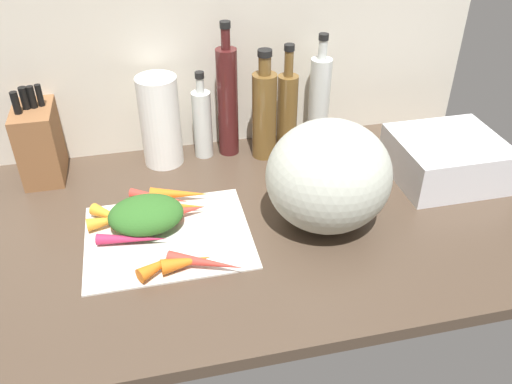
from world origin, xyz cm
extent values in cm
cube|color=#47382B|center=(0.00, 0.00, -1.50)|extent=(170.00, 80.00, 3.00)
cube|color=beige|center=(0.00, 38.50, 30.00)|extent=(170.00, 3.00, 60.00)
cube|color=beige|center=(-5.75, -3.63, 0.40)|extent=(36.45, 29.76, 0.80)
cone|color=orange|center=(-1.56, 9.23, 2.41)|extent=(14.55, 6.31, 3.21)
cone|color=orange|center=(-8.01, -14.95, 2.35)|extent=(10.56, 7.91, 3.11)
cone|color=#B2264C|center=(-13.45, -5.13, 2.05)|extent=(15.66, 5.78, 2.50)
cone|color=orange|center=(-1.53, 4.51, 2.00)|extent=(10.83, 4.67, 2.41)
cone|color=orange|center=(-18.10, 2.35, 2.31)|extent=(10.59, 4.21, 3.02)
cone|color=orange|center=(-17.56, 3.90, 2.24)|extent=(10.60, 9.99, 2.89)
cone|color=red|center=(0.94, -16.39, 2.23)|extent=(15.88, 9.39, 2.87)
cone|color=red|center=(-6.46, 9.65, 1.91)|extent=(14.50, 9.15, 2.22)
cone|color=red|center=(-2.22, 2.13, 2.47)|extent=(12.34, 4.48, 3.34)
cone|color=orange|center=(-2.86, -15.55, 2.45)|extent=(10.72, 4.22, 3.29)
ellipsoid|color=#2D6023|center=(-9.98, 0.41, 4.36)|extent=(16.83, 12.94, 7.12)
ellipsoid|color=#B2B7A8|center=(30.23, -5.99, 12.59)|extent=(27.88, 26.62, 25.17)
cube|color=brown|center=(-34.32, 29.59, 9.58)|extent=(9.68, 15.96, 19.17)
cylinder|color=black|center=(-36.87, 27.29, 21.92)|extent=(1.80, 1.80, 5.50)
cylinder|color=black|center=(-35.17, 29.64, 21.92)|extent=(2.00, 2.00, 5.50)
cylinder|color=black|center=(-33.48, 29.83, 21.92)|extent=(1.69, 1.69, 5.50)
cylinder|color=black|center=(-31.78, 30.49, 21.92)|extent=(1.51, 1.51, 5.50)
cylinder|color=white|center=(-3.71, 29.50, 12.16)|extent=(10.50, 10.50, 24.32)
cylinder|color=silver|center=(7.43, 30.70, 9.32)|extent=(5.10, 5.10, 18.64)
cylinder|color=silver|center=(7.43, 30.70, 20.65)|extent=(2.09, 2.09, 4.03)
cylinder|color=black|center=(7.43, 30.70, 23.47)|extent=(2.40, 2.40, 1.60)
cylinder|color=#471919|center=(14.51, 30.75, 14.84)|extent=(5.57, 5.57, 29.68)
cylinder|color=#471919|center=(14.51, 30.75, 32.36)|extent=(2.36, 2.36, 5.36)
cylinder|color=black|center=(14.51, 30.75, 35.84)|extent=(2.72, 2.72, 1.60)
cylinder|color=brown|center=(23.63, 26.80, 11.85)|extent=(6.53, 6.53, 23.70)
cylinder|color=brown|center=(23.63, 26.80, 26.12)|extent=(3.25, 3.25, 4.84)
cylinder|color=black|center=(23.63, 26.80, 29.35)|extent=(3.73, 3.73, 1.60)
cylinder|color=brown|center=(30.89, 30.00, 10.66)|extent=(5.61, 5.61, 21.33)
cylinder|color=brown|center=(30.89, 30.00, 24.80)|extent=(2.42, 2.42, 6.95)
cylinder|color=black|center=(30.89, 30.00, 29.07)|extent=(2.78, 2.78, 1.60)
cylinder|color=silver|center=(40.60, 31.72, 12.25)|extent=(5.84, 5.84, 24.51)
cylinder|color=silver|center=(40.60, 31.72, 27.13)|extent=(2.33, 2.33, 5.25)
cylinder|color=black|center=(40.60, 31.72, 30.56)|extent=(2.68, 2.68, 1.60)
cube|color=silver|center=(66.51, 5.38, 5.54)|extent=(26.26, 23.89, 11.08)
camera|label=1|loc=(-7.36, -99.00, 76.64)|focal=37.73mm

